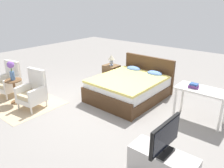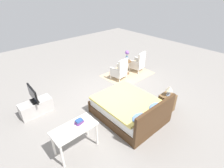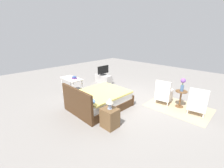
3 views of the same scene
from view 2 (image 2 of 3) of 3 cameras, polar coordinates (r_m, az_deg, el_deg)
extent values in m
plane|color=gray|center=(6.07, 0.04, -5.84)|extent=(16.00, 16.00, 0.00)
cube|color=tan|center=(7.88, 5.15, 3.19)|extent=(2.10, 1.50, 0.01)
cube|color=#472D19|center=(5.42, 5.29, -9.27)|extent=(1.57, 1.99, 0.28)
cube|color=white|center=(5.26, 5.43, -7.08)|extent=(1.51, 1.91, 0.24)
cube|color=#EAD66B|center=(5.21, 4.88, -5.38)|extent=(1.56, 1.76, 0.06)
cube|color=#472D19|center=(4.77, 13.82, -11.33)|extent=(1.58, 0.10, 0.96)
cube|color=#472D19|center=(5.93, -1.33, -4.44)|extent=(1.58, 0.08, 0.40)
ellipsoid|color=#668ED1|center=(5.04, 14.01, -7.18)|extent=(0.44, 0.29, 0.14)
ellipsoid|color=#668ED1|center=(4.59, 8.78, -10.82)|extent=(0.44, 0.29, 0.14)
cylinder|color=white|center=(8.53, 7.45, 5.87)|extent=(0.04, 0.04, 0.16)
cylinder|color=white|center=(8.17, 5.76, 4.84)|extent=(0.04, 0.04, 0.16)
cylinder|color=white|center=(8.33, 10.15, 5.03)|extent=(0.04, 0.04, 0.16)
cylinder|color=white|center=(7.97, 8.54, 3.94)|extent=(0.04, 0.04, 0.16)
cube|color=white|center=(8.19, 8.05, 5.82)|extent=(0.62, 0.62, 0.12)
cube|color=#C6B289|center=(8.15, 8.10, 6.53)|extent=(0.57, 0.57, 0.10)
cube|color=white|center=(7.94, 9.68, 7.87)|extent=(0.55, 0.17, 0.64)
cube|color=white|center=(8.30, 8.98, 7.53)|extent=(0.16, 0.52, 0.26)
cube|color=white|center=(7.93, 7.27, 6.53)|extent=(0.16, 0.52, 0.26)
cylinder|color=white|center=(7.76, 1.80, 3.52)|extent=(0.04, 0.04, 0.16)
cylinder|color=white|center=(7.44, -0.38, 2.30)|extent=(0.04, 0.04, 0.16)
cylinder|color=white|center=(7.52, 4.57, 2.51)|extent=(0.04, 0.04, 0.16)
cylinder|color=white|center=(7.19, 2.43, 1.20)|extent=(0.04, 0.04, 0.16)
cube|color=white|center=(7.41, 2.12, 3.36)|extent=(0.61, 0.61, 0.12)
cube|color=#C6B289|center=(7.36, 2.14, 4.13)|extent=(0.56, 0.56, 0.10)
cube|color=white|center=(7.12, 3.65, 5.55)|extent=(0.55, 0.16, 0.64)
cube|color=white|center=(7.49, 3.26, 5.28)|extent=(0.14, 0.52, 0.26)
cube|color=white|center=(7.16, 1.00, 4.06)|extent=(0.14, 0.52, 0.26)
cylinder|color=brown|center=(7.94, 4.64, 3.49)|extent=(0.28, 0.28, 0.03)
cylinder|color=brown|center=(7.81, 4.73, 5.41)|extent=(0.06, 0.06, 0.56)
cylinder|color=brown|center=(7.69, 4.82, 7.40)|extent=(0.40, 0.40, 0.02)
cylinder|color=#4C709E|center=(7.65, 4.86, 8.24)|extent=(0.11, 0.11, 0.22)
cylinder|color=#477538|center=(7.59, 4.91, 9.36)|extent=(0.02, 0.02, 0.10)
sphere|color=#8956B7|center=(7.55, 4.95, 10.23)|extent=(0.17, 0.17, 0.17)
cube|color=brown|center=(5.80, 17.43, -5.91)|extent=(0.44, 0.40, 0.57)
cube|color=brown|center=(5.82, 15.92, -4.17)|extent=(0.37, 0.01, 0.09)
cylinder|color=#9EADC6|center=(5.64, 17.89, -3.48)|extent=(0.13, 0.13, 0.02)
ellipsoid|color=#9EADC6|center=(5.59, 18.03, -2.72)|extent=(0.11, 0.11, 0.16)
cone|color=beige|center=(5.51, 18.28, -1.36)|extent=(0.22, 0.22, 0.15)
cube|color=#B7B2AD|center=(5.94, -23.47, -7.00)|extent=(0.96, 0.40, 0.45)
cube|color=black|center=(5.81, -23.95, -5.10)|extent=(0.21, 0.33, 0.03)
cylinder|color=black|center=(5.79, -24.03, -4.77)|extent=(0.04, 0.04, 0.05)
cube|color=black|center=(5.67, -24.52, -2.84)|extent=(0.07, 0.72, 0.42)
cube|color=black|center=(5.67, -24.75, -2.92)|extent=(0.03, 0.67, 0.37)
cylinder|color=silver|center=(4.73, -8.19, -13.24)|extent=(0.05, 0.05, 0.69)
cylinder|color=silver|center=(4.46, -18.61, -18.32)|extent=(0.05, 0.05, 0.69)
cylinder|color=silver|center=(4.48, -4.98, -16.07)|extent=(0.05, 0.05, 0.69)
cylinder|color=silver|center=(4.20, -15.94, -21.81)|extent=(0.05, 0.05, 0.69)
cube|color=silver|center=(4.19, -12.27, -13.93)|extent=(1.04, 0.52, 0.04)
cube|color=#66387A|center=(4.25, -10.63, -12.27)|extent=(0.24, 0.18, 0.03)
cube|color=#66387A|center=(4.23, -10.67, -11.95)|extent=(0.19, 0.16, 0.04)
cube|color=#284C8E|center=(4.21, -10.72, -11.59)|extent=(0.16, 0.13, 0.03)
camera|label=1|loc=(7.26, -42.13, 13.82)|focal=35.00mm
camera|label=3|loc=(6.99, 52.14, 10.36)|focal=24.00mm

